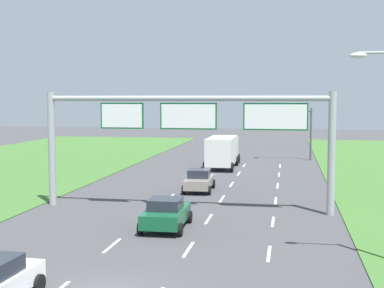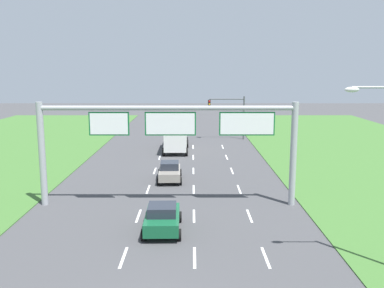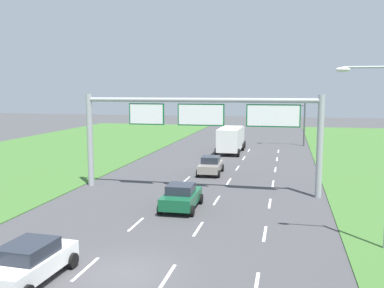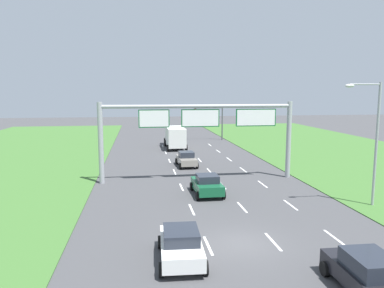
{
  "view_description": "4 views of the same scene",
  "coord_description": "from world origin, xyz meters",
  "px_view_note": "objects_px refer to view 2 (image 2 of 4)",
  "views": [
    {
      "loc": [
        5.98,
        -16.52,
        6.61
      ],
      "look_at": [
        0.87,
        11.74,
        4.14
      ],
      "focal_mm": 50.0,
      "sensor_mm": 36.0,
      "label": 1
    },
    {
      "loc": [
        1.62,
        -13.7,
        9.16
      ],
      "look_at": [
        1.49,
        14.05,
        4.24
      ],
      "focal_mm": 40.0,
      "sensor_mm": 36.0,
      "label": 2
    },
    {
      "loc": [
        6.23,
        -15.48,
        7.39
      ],
      "look_at": [
        0.09,
        11.87,
        3.77
      ],
      "focal_mm": 40.0,
      "sensor_mm": 36.0,
      "label": 3
    },
    {
      "loc": [
        -5.18,
        -18.06,
        7.88
      ],
      "look_at": [
        -0.5,
        14.59,
        3.23
      ],
      "focal_mm": 35.0,
      "sensor_mm": 36.0,
      "label": 4
    }
  ],
  "objects_px": {
    "car_near_red": "(172,171)",
    "sign_gantry": "(174,133)",
    "car_lead_silver": "(164,218)",
    "box_truck": "(178,136)",
    "traffic_light_mast": "(231,110)"
  },
  "relations": [
    {
      "from": "car_near_red",
      "to": "sign_gantry",
      "type": "relative_size",
      "value": 0.23
    },
    {
      "from": "car_lead_silver",
      "to": "traffic_light_mast",
      "type": "relative_size",
      "value": 0.71
    },
    {
      "from": "box_truck",
      "to": "traffic_light_mast",
      "type": "xyz_separation_m",
      "value": [
        6.58,
        7.43,
        2.23
      ]
    },
    {
      "from": "sign_gantry",
      "to": "box_truck",
      "type": "bearing_deg",
      "value": 91.34
    },
    {
      "from": "traffic_light_mast",
      "to": "box_truck",
      "type": "bearing_deg",
      "value": -131.52
    },
    {
      "from": "box_truck",
      "to": "traffic_light_mast",
      "type": "height_order",
      "value": "traffic_light_mast"
    },
    {
      "from": "car_lead_silver",
      "to": "car_near_red",
      "type": "bearing_deg",
      "value": 89.82
    },
    {
      "from": "car_lead_silver",
      "to": "box_truck",
      "type": "relative_size",
      "value": 0.48
    },
    {
      "from": "car_near_red",
      "to": "car_lead_silver",
      "type": "relative_size",
      "value": 1.01
    },
    {
      "from": "box_truck",
      "to": "traffic_light_mast",
      "type": "distance_m",
      "value": 10.17
    },
    {
      "from": "traffic_light_mast",
      "to": "sign_gantry",
      "type": "bearing_deg",
      "value": -102.65
    },
    {
      "from": "car_near_red",
      "to": "car_lead_silver",
      "type": "bearing_deg",
      "value": -91.19
    },
    {
      "from": "car_lead_silver",
      "to": "box_truck",
      "type": "distance_m",
      "value": 24.62
    },
    {
      "from": "car_near_red",
      "to": "box_truck",
      "type": "bearing_deg",
      "value": 87.69
    },
    {
      "from": "car_near_red",
      "to": "box_truck",
      "type": "height_order",
      "value": "box_truck"
    }
  ]
}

